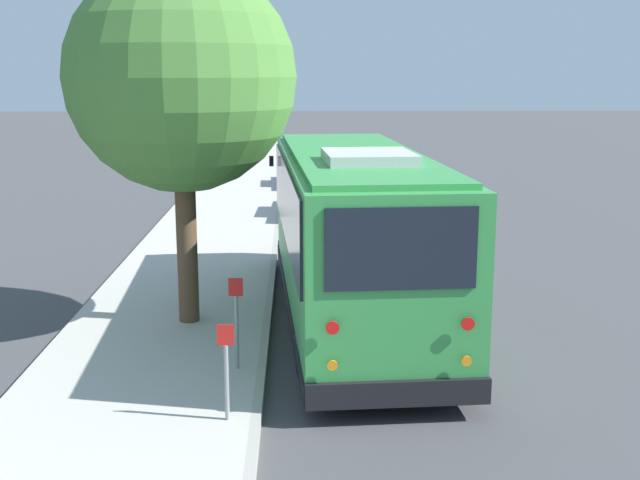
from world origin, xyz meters
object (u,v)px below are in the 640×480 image
Objects in this scene: parked_sedan_silver at (317,199)px; sign_post_near at (226,371)px; shuttle_bus at (355,228)px; street_tree at (181,61)px; parked_sedan_blue at (309,173)px; sign_post_far at (236,322)px.

parked_sedan_silver is 3.34× the size of sign_post_near.
shuttle_bus is at bearing -176.15° from parked_sedan_silver.
sign_post_near is at bearing 152.97° from shuttle_bus.
parked_sedan_blue is at bearing -8.02° from street_tree.
sign_post_far reaches higher than parked_sedan_silver.
sign_post_near is (-4.59, 2.01, -0.98)m from shuttle_bus.
shuttle_bus is 5.11m from sign_post_near.
sign_post_far reaches higher than sign_post_near.
sign_post_far is (1.86, 0.00, 0.07)m from sign_post_near.
sign_post_near reaches higher than parked_sedan_silver.
sign_post_far reaches higher than parked_sedan_blue.
shuttle_bus is 6.44× the size of sign_post_far.
parked_sedan_blue is at bearing -3.74° from sign_post_near.
parked_sedan_blue reaches higher than parked_sedan_silver.
parked_sedan_blue is at bearing -4.08° from sign_post_far.
shuttle_bus is at bearing -86.95° from street_tree.
parked_sedan_blue is 22.32m from sign_post_near.
street_tree is 4.82m from sign_post_far.
parked_sedan_silver is at bearing -1.40° from shuttle_bus.
parked_sedan_silver is 1.03× the size of parked_sedan_blue.
street_tree is 6.06m from sign_post_near.
street_tree is (-11.22, 2.67, 4.24)m from parked_sedan_silver.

